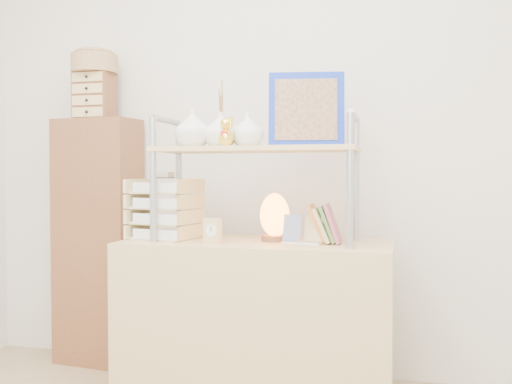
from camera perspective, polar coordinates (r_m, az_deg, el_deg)
desk at (r=2.63m, az=0.01°, el=-13.06°), size 1.20×0.50×0.75m
cabinet at (r=3.29m, az=-15.51°, el=-4.78°), size 0.47×0.28×1.35m
hutch at (r=2.57m, az=-1.10°, el=5.09°), size 0.90×0.34×0.76m
letter_tray at (r=2.68m, az=-9.19°, el=-2.00°), size 0.29×0.28×0.31m
salt_lamp at (r=2.56m, az=1.89°, el=-2.47°), size 0.14×0.13×0.22m
desk_clock at (r=2.48m, az=-4.38°, el=-3.91°), size 0.08×0.05×0.11m
postcard_stand at (r=2.48m, az=4.61°, el=-4.34°), size 0.18×0.09×0.13m
drawer_chest at (r=3.28m, az=-15.84°, el=9.20°), size 0.20×0.16×0.25m
woven_basket at (r=3.31m, az=-15.85°, el=12.21°), size 0.25×0.25×0.10m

